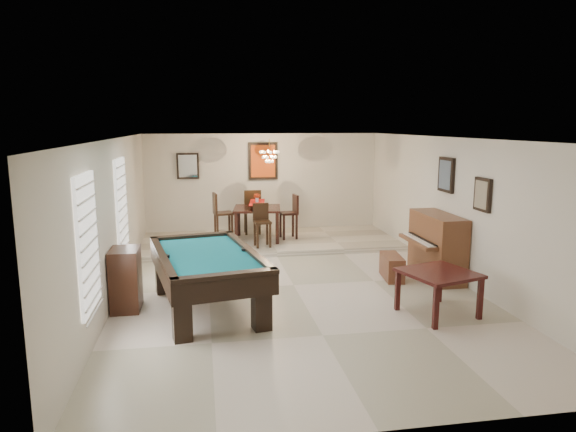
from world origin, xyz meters
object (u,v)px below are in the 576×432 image
object	(u,v)px
dining_chair_south	(262,225)
dining_chair_east	(288,217)
apothecary_chest	(126,279)
dining_table	(257,221)
chandelier	(269,152)
dining_chair_north	(252,211)
pool_table	(207,282)
dining_chair_west	(223,217)
upright_piano	(430,246)
flower_vase	(257,198)
piano_bench	(392,267)
square_table	(438,293)

from	to	relation	value
dining_chair_south	dining_chair_east	xyz separation A→B (m)	(0.72, 0.74, 0.05)
apothecary_chest	dining_table	world-z (taller)	dining_table
apothecary_chest	chandelier	distance (m)	5.11
dining_chair_east	apothecary_chest	bearing A→B (deg)	-45.15
dining_chair_north	dining_chair_east	world-z (taller)	dining_chair_north
pool_table	dining_chair_north	distance (m)	5.07
dining_chair_west	chandelier	distance (m)	1.86
dining_chair_east	upright_piano	bearing A→B (deg)	26.93
apothecary_chest	flower_vase	size ratio (longest dim) A/B	4.39
dining_chair_north	upright_piano	bearing A→B (deg)	126.83
pool_table	apothecary_chest	bearing A→B (deg)	159.37
pool_table	dining_chair_east	distance (m)	4.67
piano_bench	dining_chair_south	world-z (taller)	dining_chair_south
dining_chair_north	dining_chair_west	world-z (taller)	dining_chair_west
flower_vase	dining_chair_west	bearing A→B (deg)	-178.92
upright_piano	piano_bench	distance (m)	0.80
dining_chair_south	dining_chair_west	bearing A→B (deg)	133.72
dining_chair_north	dining_chair_west	size ratio (longest dim) A/B	0.98
dining_chair_north	dining_chair_east	xyz separation A→B (m)	(0.80, -0.70, -0.03)
pool_table	flower_vase	bearing A→B (deg)	63.05
dining_chair_west	chandelier	xyz separation A→B (m)	(1.09, -0.03, 1.51)
apothecary_chest	flower_vase	bearing A→B (deg)	58.16
square_table	dining_chair_west	bearing A→B (deg)	120.86
dining_table	dining_chair_north	size ratio (longest dim) A/B	0.97
square_table	apothecary_chest	distance (m)	4.77
piano_bench	apothecary_chest	world-z (taller)	apothecary_chest
pool_table	dining_table	xyz separation A→B (m)	(1.23, 4.20, 0.13)
square_table	dining_table	size ratio (longest dim) A/B	0.90
apothecary_chest	dining_table	distance (m)	4.69
dining_table	chandelier	bearing A→B (deg)	-7.86
apothecary_chest	dining_chair_east	size ratio (longest dim) A/B	0.91
dining_chair_south	chandelier	distance (m)	1.76
pool_table	upright_piano	world-z (taller)	upright_piano
dining_chair_west	dining_chair_north	bearing A→B (deg)	-53.10
upright_piano	dining_chair_east	size ratio (longest dim) A/B	1.37
upright_piano	dining_chair_south	bearing A→B (deg)	138.73
piano_bench	dining_chair_west	size ratio (longest dim) A/B	0.69
flower_vase	dining_table	bearing A→B (deg)	180.00
pool_table	upright_piano	xyz separation A→B (m)	(4.10, 0.99, 0.16)
dining_chair_west	flower_vase	bearing A→B (deg)	-96.69
piano_bench	dining_chair_east	world-z (taller)	dining_chair_east
piano_bench	dining_chair_east	xyz separation A→B (m)	(-1.42, 3.16, 0.43)
piano_bench	chandelier	world-z (taller)	chandelier
dining_table	dining_chair_north	world-z (taller)	dining_chair_north
dining_chair_south	pool_table	bearing A→B (deg)	-116.04
upright_piano	dining_table	size ratio (longest dim) A/B	1.34
dining_chair_south	dining_chair_north	size ratio (longest dim) A/B	0.86
piano_bench	dining_chair_west	xyz separation A→B (m)	(-2.97, 3.13, 0.47)
dining_chair_east	chandelier	bearing A→B (deg)	-88.62
dining_table	dining_chair_south	size ratio (longest dim) A/B	1.12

